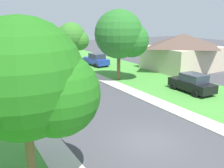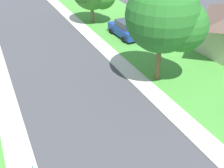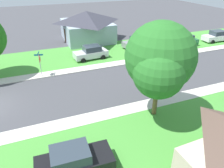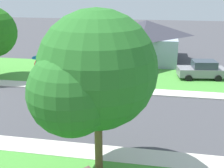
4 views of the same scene
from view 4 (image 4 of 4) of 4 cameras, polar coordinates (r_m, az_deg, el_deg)
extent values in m
cube|color=beige|center=(14.84, -3.15, -13.84)|extent=(1.40, 56.00, 0.10)
cube|color=beige|center=(23.16, 2.06, -1.30)|extent=(1.40, 56.00, 0.10)
cube|color=#479338|center=(27.58, 3.42, 2.03)|extent=(8.00, 56.00, 0.08)
cylinder|color=#9E9EA3|center=(24.53, -14.99, 2.30)|extent=(0.07, 0.07, 2.60)
cylinder|color=red|center=(24.30, -15.04, 3.98)|extent=(0.75, 0.20, 0.76)
cylinder|color=white|center=(24.29, -15.01, 3.97)|extent=(0.65, 0.16, 0.67)
cylinder|color=red|center=(24.29, -15.00, 3.97)|extent=(0.53, 0.13, 0.55)
cube|color=#0F5B84|center=(24.18, -15.27, 5.45)|extent=(0.90, 0.23, 0.16)
cube|color=#0F5B84|center=(24.23, -15.23, 5.01)|extent=(0.23, 0.90, 0.16)
cube|color=gray|center=(27.33, 17.79, 2.42)|extent=(2.38, 4.51, 0.76)
cube|color=#2D3842|center=(27.20, 18.35, 3.86)|extent=(1.88, 2.30, 0.68)
cylinder|color=black|center=(26.27, 15.41, 1.12)|extent=(0.33, 0.67, 0.64)
cylinder|color=black|center=(27.94, 14.61, 2.26)|extent=(0.33, 0.67, 0.64)
cylinder|color=black|center=(27.02, 20.92, 1.03)|extent=(0.33, 0.67, 0.64)
cylinder|color=black|center=(28.65, 19.82, 2.15)|extent=(0.33, 0.67, 0.64)
cube|color=silver|center=(25.66, 1.18, 2.29)|extent=(2.10, 4.42, 0.76)
cube|color=#2D3842|center=(25.44, 1.64, 3.83)|extent=(1.74, 2.21, 0.68)
cylinder|color=black|center=(25.06, -2.04, 0.95)|extent=(0.28, 0.66, 0.64)
cylinder|color=black|center=(26.76, -1.51, 2.15)|extent=(0.28, 0.66, 0.64)
cylinder|color=black|center=(24.84, 4.06, 0.75)|extent=(0.28, 0.66, 0.64)
cylinder|color=black|center=(26.56, 4.20, 1.97)|extent=(0.28, 0.66, 0.64)
cylinder|color=brown|center=(12.88, -2.77, -11.44)|extent=(0.36, 0.36, 3.15)
sphere|color=#276C25|center=(11.56, -3.03, 2.94)|extent=(5.02, 5.02, 5.02)
sphere|color=#276C25|center=(10.92, -8.16, -1.69)|extent=(3.52, 3.52, 3.52)
cube|color=#93A3B2|center=(33.48, 6.87, 7.56)|extent=(8.54, 7.36, 3.00)
pyramid|color=#33333D|center=(33.11, 7.02, 11.46)|extent=(9.15, 7.97, 1.60)
cube|color=#51331E|center=(34.02, 0.70, 7.10)|extent=(1.00, 0.08, 2.10)
camera|label=1|loc=(34.87, -35.73, 13.02)|focal=39.92mm
camera|label=2|loc=(28.07, -31.83, 21.65)|focal=45.13mm
camera|label=3|loc=(11.16, -89.58, 12.10)|focal=34.43mm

